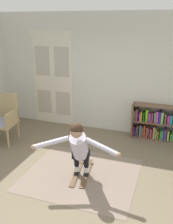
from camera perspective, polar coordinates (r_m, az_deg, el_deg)
The scene contains 8 objects.
ground_plane at distance 4.61m, azimuth -4.65°, elevation -15.81°, with size 7.20×7.20×0.00m, color #70634C.
back_wall at distance 6.33m, azimuth 4.60°, elevation 8.51°, with size 6.00×0.10×2.90m, color silver.
double_door at distance 6.83m, azimuth -7.52°, elevation 7.34°, with size 1.22×0.05×2.45m.
rug at distance 4.83m, azimuth -1.14°, elevation -13.79°, with size 2.01×1.78×0.01m, color #7E6D5E.
bookshelf at distance 6.23m, azimuth 16.95°, elevation -2.79°, with size 1.50×0.30×0.84m.
wicker_chair at distance 6.19m, azimuth -18.25°, elevation -1.07°, with size 0.68×0.68×1.10m.
skis_pair at distance 4.85m, azimuth -1.06°, elevation -13.40°, with size 0.40×0.90×0.07m.
person_skier at distance 4.33m, azimuth -1.72°, elevation -7.59°, with size 1.45×0.75×1.09m.
Camera 1 is at (1.58, -3.41, 2.67)m, focal length 40.78 mm.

